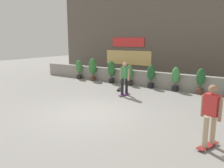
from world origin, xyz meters
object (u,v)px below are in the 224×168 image
object	(u,v)px
potted_plant_3	(130,74)
potted_plant_6	(201,80)
potted_plant_5	(176,78)
potted_plant_2	(111,70)
skater_by_wall_left	(125,77)
skater_foreground	(211,114)
potted_plant_0	(79,68)
potted_plant_1	(93,68)
potted_plant_4	(151,75)
skateboard_near_camera	(120,89)

from	to	relation	value
potted_plant_3	potted_plant_6	xyz separation A→B (m)	(4.20, -0.00, 0.07)
potted_plant_5	potted_plant_6	size ratio (longest dim) A/B	0.99
potted_plant_2	skater_by_wall_left	world-z (taller)	skater_by_wall_left
potted_plant_6	skater_foreground	world-z (taller)	skater_foreground
potted_plant_0	potted_plant_1	bearing A→B (deg)	0.00
potted_plant_1	potted_plant_3	bearing A→B (deg)	0.00
potted_plant_4	skater_by_wall_left	xyz separation A→B (m)	(-0.35, -2.43, 0.17)
skater_by_wall_left	potted_plant_3	bearing A→B (deg)	113.95
potted_plant_0	skater_by_wall_left	xyz separation A→B (m)	(5.28, -2.43, 0.16)
potted_plant_4	skateboard_near_camera	xyz separation A→B (m)	(-1.21, -1.52, -0.71)
potted_plant_2	potted_plant_5	bearing A→B (deg)	0.00
potted_plant_5	potted_plant_6	distance (m)	1.31
potted_plant_0	potted_plant_2	size ratio (longest dim) A/B	0.93
skateboard_near_camera	potted_plant_5	bearing A→B (deg)	29.64
potted_plant_1	potted_plant_2	distance (m)	1.57
potted_plant_0	potted_plant_2	bearing A→B (deg)	-0.00
skater_foreground	potted_plant_0	bearing A→B (deg)	148.86
potted_plant_3	skater_by_wall_left	distance (m)	2.67
potted_plant_0	skater_foreground	size ratio (longest dim) A/B	0.81
potted_plant_2	potted_plant_3	distance (m)	1.37
potted_plant_4	potted_plant_0	bearing A→B (deg)	180.00
potted_plant_3	potted_plant_4	size ratio (longest dim) A/B	0.93
potted_plant_0	potted_plant_2	world-z (taller)	potted_plant_2
potted_plant_0	potted_plant_1	world-z (taller)	potted_plant_1
skater_foreground	potted_plant_4	bearing A→B (deg)	125.87
potted_plant_0	potted_plant_2	xyz separation A→B (m)	(2.84, -0.00, 0.07)
skateboard_near_camera	skater_by_wall_left	bearing A→B (deg)	-46.91
potted_plant_4	potted_plant_3	bearing A→B (deg)	180.00
potted_plant_5	skater_foreground	bearing A→B (deg)	-64.30
skater_by_wall_left	potted_plant_2	bearing A→B (deg)	135.11
potted_plant_1	potted_plant_3	xyz separation A→B (m)	(2.93, 0.00, -0.21)
potted_plant_5	potted_plant_6	bearing A→B (deg)	-0.00
potted_plant_1	potted_plant_6	distance (m)	7.12
potted_plant_0	potted_plant_3	bearing A→B (deg)	0.00
potted_plant_2	potted_plant_4	world-z (taller)	potted_plant_2
potted_plant_1	skater_foreground	world-z (taller)	skater_foreground
potted_plant_1	potted_plant_3	distance (m)	2.93
potted_plant_3	potted_plant_6	size ratio (longest dim) A/B	0.93
potted_plant_4	potted_plant_6	bearing A→B (deg)	0.00
potted_plant_3	skater_foreground	xyz separation A→B (m)	(5.79, -6.04, 0.25)
potted_plant_1	skater_by_wall_left	xyz separation A→B (m)	(4.01, -2.43, 0.04)
potted_plant_1	potted_plant_3	world-z (taller)	potted_plant_1
skater_foreground	potted_plant_6	bearing A→B (deg)	104.84
potted_plant_2	potted_plant_3	world-z (taller)	potted_plant_2
potted_plant_1	potted_plant_2	xyz separation A→B (m)	(1.56, -0.00, -0.05)
potted_plant_4	potted_plant_5	xyz separation A→B (m)	(1.46, 0.00, -0.02)
potted_plant_0	potted_plant_5	distance (m)	7.09
skater_foreground	potted_plant_3	bearing A→B (deg)	133.82
potted_plant_3	skateboard_near_camera	distance (m)	1.66
potted_plant_1	potted_plant_6	bearing A→B (deg)	0.00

